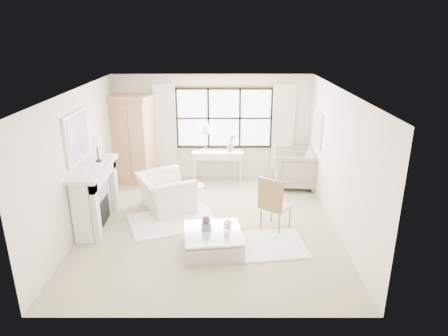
{
  "coord_description": "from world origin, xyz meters",
  "views": [
    {
      "loc": [
        0.3,
        -7.25,
        3.79
      ],
      "look_at": [
        0.3,
        0.2,
        1.15
      ],
      "focal_mm": 32.0,
      "sensor_mm": 36.0,
      "label": 1
    }
  ],
  "objects": [
    {
      "name": "wall_left",
      "position": [
        -2.5,
        0.0,
        1.35
      ],
      "size": [
        0.0,
        5.5,
        5.5
      ],
      "primitive_type": "plane",
      "rotation": [
        1.57,
        0.0,
        1.57
      ],
      "color": "silver",
      "rests_on": "ground"
    },
    {
      "name": "planter_flowers",
      "position": [
        -0.02,
        -0.92,
        0.57
      ],
      "size": [
        0.14,
        0.14,
        0.14
      ],
      "primitive_type": "sphere",
      "color": "#532A6A",
      "rests_on": "planter_box"
    },
    {
      "name": "planter_box",
      "position": [
        -0.02,
        -0.92,
        0.44
      ],
      "size": [
        0.18,
        0.18,
        0.12
      ],
      "primitive_type": "cube",
      "rotation": [
        0.0,
        0.0,
        0.16
      ],
      "color": "slate",
      "rests_on": "coffee_table"
    },
    {
      "name": "coffee_table",
      "position": [
        0.1,
        -1.0,
        0.18
      ],
      "size": [
        1.11,
        1.11,
        0.38
      ],
      "rotation": [
        0.0,
        0.0,
        0.11
      ],
      "color": "silver",
      "rests_on": "floor"
    },
    {
      "name": "mirror_frame",
      "position": [
        -2.47,
        0.0,
        1.84
      ],
      "size": [
        0.05,
        1.15,
        0.95
      ],
      "primitive_type": "cube",
      "color": "silver",
      "rests_on": "wall_left"
    },
    {
      "name": "rug_left",
      "position": [
        -0.76,
        0.13,
        0.02
      ],
      "size": [
        2.05,
        1.76,
        0.03
      ],
      "primitive_type": "cube",
      "rotation": [
        0.0,
        0.0,
        0.36
      ],
      "color": "white",
      "rests_on": "floor"
    },
    {
      "name": "curtain_rod",
      "position": [
        0.3,
        2.67,
        2.47
      ],
      "size": [
        3.3,
        0.04,
        0.04
      ],
      "primitive_type": "cylinder",
      "rotation": [
        0.0,
        1.57,
        0.0
      ],
      "color": "gold",
      "rests_on": "wall_back"
    },
    {
      "name": "wall_front",
      "position": [
        0.0,
        -2.75,
        1.35
      ],
      "size": [
        5.0,
        0.0,
        5.0
      ],
      "primitive_type": "plane",
      "rotation": [
        -1.57,
        0.0,
        0.0
      ],
      "color": "beige",
      "rests_on": "ground"
    },
    {
      "name": "curtain_left",
      "position": [
        -1.2,
        2.65,
        1.24
      ],
      "size": [
        0.55,
        0.1,
        2.47
      ],
      "primitive_type": "cube",
      "color": "beige",
      "rests_on": "ground"
    },
    {
      "name": "side_table",
      "position": [
        -0.34,
        0.88,
        0.33
      ],
      "size": [
        0.4,
        0.4,
        0.51
      ],
      "color": "white",
      "rests_on": "floor"
    },
    {
      "name": "wall_right",
      "position": [
        2.5,
        0.0,
        1.35
      ],
      "size": [
        0.0,
        5.5,
        5.5
      ],
      "primitive_type": "plane",
      "rotation": [
        1.57,
        0.0,
        -1.57
      ],
      "color": "white",
      "rests_on": "ground"
    },
    {
      "name": "armoire",
      "position": [
        -2.01,
        2.44,
        1.14
      ],
      "size": [
        1.27,
        0.99,
        2.24
      ],
      "rotation": [
        0.0,
        0.0,
        -0.29
      ],
      "color": "tan",
      "rests_on": "floor"
    },
    {
      "name": "art_frame",
      "position": [
        2.47,
        1.7,
        1.55
      ],
      "size": [
        0.04,
        0.62,
        0.82
      ],
      "primitive_type": "cube",
      "color": "white",
      "rests_on": "wall_right"
    },
    {
      "name": "console_table",
      "position": [
        0.14,
        2.5,
        0.4
      ],
      "size": [
        1.31,
        0.48,
        0.8
      ],
      "rotation": [
        0.0,
        0.0,
        -0.02
      ],
      "color": "white",
      "rests_on": "floor"
    },
    {
      "name": "pillar_candle",
      "position": [
        0.34,
        -1.16,
        0.44
      ],
      "size": [
        0.1,
        0.1,
        0.12
      ],
      "primitive_type": "cylinder",
      "color": "white",
      "rests_on": "coffee_table"
    },
    {
      "name": "ceiling",
      "position": [
        0.0,
        0.0,
        2.7
      ],
      "size": [
        5.5,
        5.5,
        0.0
      ],
      "primitive_type": "plane",
      "rotation": [
        3.14,
        0.0,
        0.0
      ],
      "color": "white",
      "rests_on": "ground"
    },
    {
      "name": "orchid_plant",
      "position": [
        0.48,
        2.49,
        1.02
      ],
      "size": [
        0.27,
        0.23,
        0.44
      ],
      "primitive_type": "imported",
      "rotation": [
        0.0,
        0.0,
        0.13
      ],
      "color": "#5A7850",
      "rests_on": "console_table"
    },
    {
      "name": "floor",
      "position": [
        0.0,
        0.0,
        0.0
      ],
      "size": [
        5.5,
        5.5,
        0.0
      ],
      "primitive_type": "plane",
      "color": "tan",
      "rests_on": "ground"
    },
    {
      "name": "rug_right",
      "position": [
        1.05,
        -0.83,
        0.01
      ],
      "size": [
        1.58,
        1.27,
        0.03
      ],
      "primitive_type": "cube",
      "rotation": [
        0.0,
        0.0,
        0.14
      ],
      "color": "white",
      "rests_on": "floor"
    },
    {
      "name": "curtain_right",
      "position": [
        1.8,
        2.65,
        1.24
      ],
      "size": [
        0.55,
        0.1,
        2.47
      ],
      "primitive_type": "cube",
      "color": "beige",
      "rests_on": "ground"
    },
    {
      "name": "window_frame",
      "position": [
        0.3,
        2.72,
        1.6
      ],
      "size": [
        2.5,
        0.04,
        1.5
      ],
      "primitive_type": null,
      "color": "black",
      "rests_on": "wall_back"
    },
    {
      "name": "art_canvas",
      "position": [
        2.45,
        1.7,
        1.55
      ],
      "size": [
        0.01,
        0.52,
        0.72
      ],
      "primitive_type": "cube",
      "color": "beige",
      "rests_on": "wall_right"
    },
    {
      "name": "mantel_lamp",
      "position": [
        -2.21,
        0.28,
        1.65
      ],
      "size": [
        0.22,
        0.22,
        0.51
      ],
      "color": "black",
      "rests_on": "fireplace"
    },
    {
      "name": "mirror_glass",
      "position": [
        -2.44,
        0.0,
        1.84
      ],
      "size": [
        0.02,
        1.0,
        0.8
      ],
      "primitive_type": "cube",
      "color": "silver",
      "rests_on": "wall_left"
    },
    {
      "name": "wall_back",
      "position": [
        0.0,
        2.75,
        1.35
      ],
      "size": [
        5.0,
        0.0,
        5.0
      ],
      "primitive_type": "plane",
      "rotation": [
        1.57,
        0.0,
        0.0
      ],
      "color": "silver",
      "rests_on": "ground"
    },
    {
      "name": "coffee_vase",
      "position": [
        0.36,
        -0.79,
        0.46
      ],
      "size": [
        0.17,
        0.17,
        0.16
      ],
      "primitive_type": "imported",
      "rotation": [
        0.0,
        0.0,
        0.11
      ],
      "color": "silver",
      "rests_on": "coffee_table"
    },
    {
      "name": "french_chair",
      "position": [
        1.3,
        -0.14,
        0.31
      ],
      "size": [
        0.68,
        0.68,
        1.08
      ],
      "rotation": [
        0.0,
        0.0,
        2.46
      ],
      "color": "#9D7441",
      "rests_on": "floor"
    },
    {
      "name": "fireplace",
      "position": [
        -2.27,
        0.0,
        0.65
      ],
      "size": [
        0.58,
        1.66,
        1.26
      ],
      "color": "silver",
      "rests_on": "ground"
    },
    {
      "name": "wingback_chair",
      "position": [
        2.1,
        2.1,
        0.47
      ],
      "size": [
        1.14,
        1.11,
        0.94
      ],
      "primitive_type": "imported",
      "rotation": [
        0.0,
        0.0,
        -1.67
      ],
      "color": "gray",
      "rests_on": "floor"
    },
    {
      "name": "console_lamp",
      "position": [
        -0.17,
        2.5,
        1.36
      ],
      "size": [
        0.28,
        0.28,
        0.69
      ],
      "color": "#C69345",
      "rests_on": "console_table"
    },
    {
      "name": "club_armchair",
      "position": [
        -0.98,
        0.76,
        0.38
      ],
      "size": [
        1.46,
        1.53,
        0.77
      ],
      "primitive_type": "imported",
      "rotation": [
        0.0,
        0.0,
        2.05
      ],
      "color": "white",
      "rests_on": "floor"
    },
    {
      "name": "window_pane",
      "position": [
        0.3,
        2.73,
        1.6
      ],
      "size": [
        2.4,
        0.02,
        1.5
      ],
      "primitive_type": "cube",
      "color": "white",
      "rests_on": "wall_back"
    }
  ]
}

